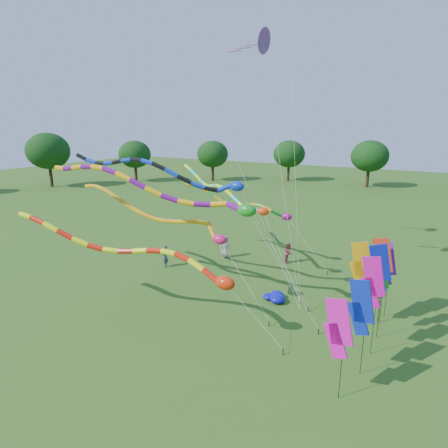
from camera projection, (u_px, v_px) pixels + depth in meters
The scene contains 21 objects.
ground at pixel (224, 335), 18.62m from camera, with size 160.00×160.00×0.00m, color #295616.
tree_ring at pixel (235, 217), 18.63m from camera, with size 120.70×113.92×9.73m.
tube_kite_red at pixel (144, 255), 18.87m from camera, with size 14.60×2.65×6.02m.
tube_kite_orange at pixel (161, 215), 22.71m from camera, with size 14.81×1.57×6.79m.
tube_kite_purple at pixel (164, 191), 20.21m from camera, with size 16.39×2.23×8.57m.
tube_kite_blue at pixel (171, 174), 21.33m from camera, with size 14.40×2.91×8.90m.
tube_kite_cyan at pixel (226, 193), 26.32m from camera, with size 12.44×6.31×7.39m.
tube_kite_green at pixel (248, 205), 27.87m from camera, with size 11.48×1.09×6.09m.
delta_kite_high_c at pixel (263, 41), 21.11m from camera, with size 6.21×3.48×15.60m.
banner_pole_orange at pixel (361, 265), 18.48m from camera, with size 1.16×0.20×4.68m.
banner_pole_red at pixel (381, 261), 19.10m from camera, with size 1.16×0.11×4.69m.
banner_pole_blue_b at pixel (379, 269), 17.58m from camera, with size 1.13×0.45×4.86m.
banner_pole_green at pixel (377, 277), 19.27m from camera, with size 1.16×0.21×3.80m.
banner_pole_violet at pixel (385, 264), 19.77m from camera, with size 1.16×0.10×4.28m.
banner_pole_magenta_a at pixel (338, 329), 13.77m from camera, with size 1.16×0.15×4.13m.
banner_pole_magenta_b at pixel (373, 283), 16.40m from camera, with size 1.16×0.27×4.70m.
banner_pole_blue_a at pixel (361, 308), 15.14m from camera, with size 1.16×0.29×4.23m.
blue_nylon_heap at pixel (281, 295), 22.55m from camera, with size 1.60×0.98×0.49m.
person_a at pixel (225, 247), 29.29m from camera, with size 0.86×0.56×1.76m, color beige.
person_b at pixel (165, 256), 27.36m from camera, with size 0.59×0.39×1.63m, color #3C3F55.
person_c at pixel (289, 253), 28.18m from camera, with size 0.76×0.59×1.56m, color #8C3242.
Camera 1 is at (8.41, -14.27, 10.17)m, focal length 30.00 mm.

